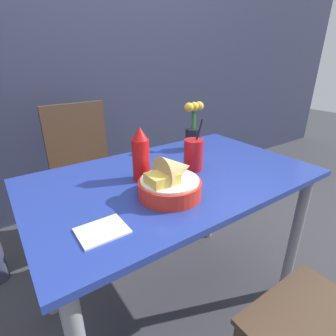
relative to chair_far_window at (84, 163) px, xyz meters
The scene contains 9 objects.
ground_plane 1.00m from the chair_far_window, 80.63° to the right, with size 12.00×12.00×0.00m, color #38383D.
wall_window 0.89m from the chair_far_window, 73.58° to the left, with size 7.00×0.06×2.60m.
dining_table 0.84m from the chair_far_window, 80.63° to the right, with size 1.19×0.72×0.74m.
chair_far_window is the anchor object (origin of this frame).
food_basket 0.99m from the chair_far_window, 88.56° to the right, with size 0.22×0.22×0.16m.
ketchup_bottle 0.83m from the chair_far_window, 89.74° to the right, with size 0.07×0.07×0.22m.
drink_cup 0.89m from the chair_far_window, 73.75° to the right, with size 0.08×0.08×0.23m.
flower_vase 0.80m from the chair_far_window, 56.19° to the right, with size 0.11×0.08×0.25m.
napkin 1.07m from the chair_far_window, 104.43° to the right, with size 0.14×0.11×0.01m.
Camera 1 is at (-0.60, -0.81, 1.20)m, focal length 28.00 mm.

